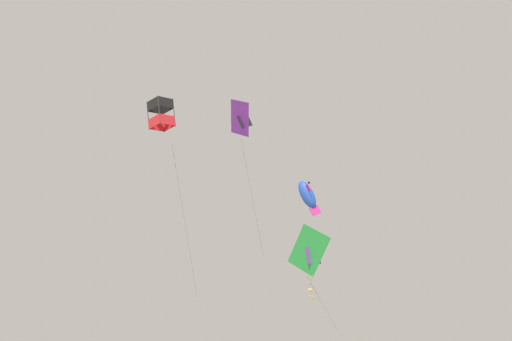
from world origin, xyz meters
The scene contains 4 objects.
kite_delta_near_right centered at (-3.10, 5.31, 15.05)m, with size 1.61×2.97×4.75m.
kite_fish_near_left centered at (-4.66, 3.47, 18.90)m, with size 1.51×1.34×2.04m.
kite_delta_low_drifter centered at (1.57, 5.90, 20.53)m, with size 1.80×2.38×7.31m.
kite_box_upper_right centered at (4.50, 3.52, 20.74)m, with size 2.09×2.70×9.72m.
Camera 1 is at (23.89, 35.50, 2.39)m, focal length 61.34 mm.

